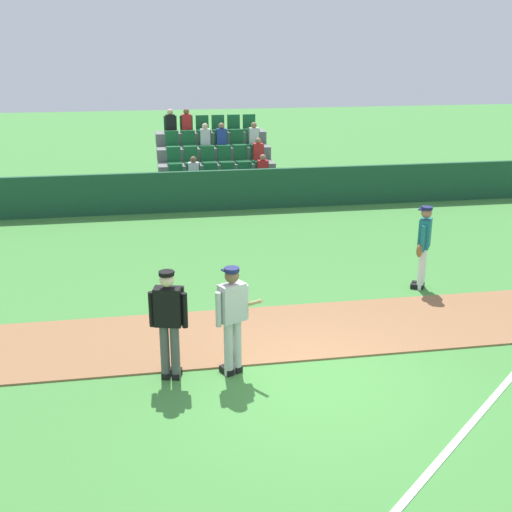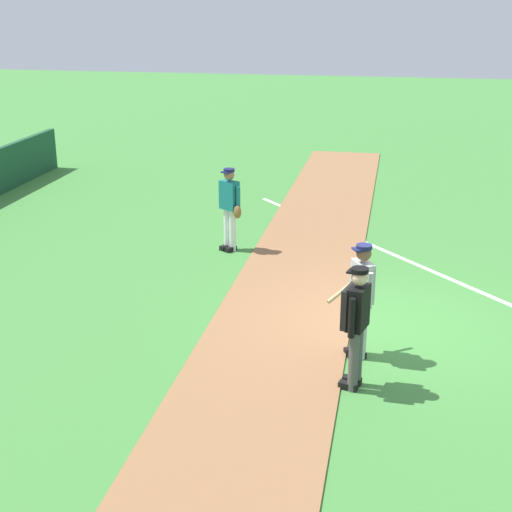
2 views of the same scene
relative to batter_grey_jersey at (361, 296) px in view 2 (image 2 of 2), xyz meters
name	(u,v)px [view 2 (image 2 of 2)]	position (x,y,z in m)	size (l,w,h in m)	color
ground_plane	(391,327)	(1.13, -0.47, -0.97)	(80.00, 80.00, 0.00)	#42843A
infield_dirt_path	(283,317)	(1.13, 1.32, -0.95)	(28.00, 2.29, 0.03)	#936642
foul_line_chalk	(419,266)	(4.13, -0.97, -0.96)	(12.00, 0.10, 0.01)	white
batter_grey_jersey	(361,296)	(0.00, 0.00, 0.00)	(0.74, 0.70, 1.76)	#B2B2B2
umpire_home_plate	(356,321)	(-0.96, 0.02, 0.03)	(0.57, 0.38, 1.76)	#4C4C4C
runner_teal_jersey	(230,206)	(4.38, 2.97, -0.01)	(0.48, 0.58, 1.76)	white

